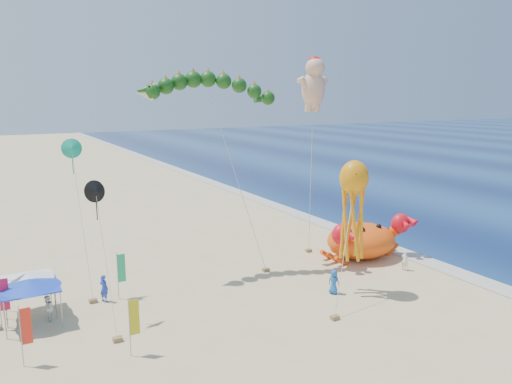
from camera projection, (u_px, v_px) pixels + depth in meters
The scene contains 11 objects.
ground at pixel (293, 282), 36.14m from camera, with size 320.00×320.00×0.00m, color #D1B784.
foam_strip at pixel (413, 256), 41.84m from camera, with size 320.00×320.00×0.00m, color silver.
crab_inflatable at pixel (362, 239), 41.36m from camera, with size 8.15×5.23×3.57m.
dragon_kite at pixel (209, 92), 36.23m from camera, with size 10.45×4.01×14.69m.
cherub_kite at pixel (314, 83), 41.54m from camera, with size 2.12×2.03×16.48m.
octopus_kite at pixel (353, 203), 33.15m from camera, with size 4.87×4.06×9.12m.
canopy_blue at pixel (30, 284), 29.16m from camera, with size 3.49×3.49×2.71m.
canopy_white at pixel (27, 277), 30.36m from camera, with size 3.23×3.23×2.71m.
feather_flags at pixel (73, 300), 27.91m from camera, with size 7.57×7.81×3.20m.
beachgoers at pixel (146, 289), 32.68m from camera, with size 29.21×10.36×1.83m.
small_kites at pixel (52, 194), 29.98m from camera, with size 7.29×8.48×10.59m.
Camera 1 is at (-18.96, -28.63, 13.30)m, focal length 35.00 mm.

